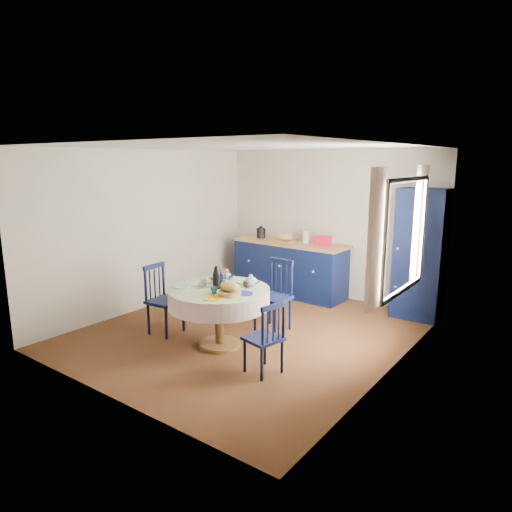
% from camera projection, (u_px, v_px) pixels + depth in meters
% --- Properties ---
extents(floor, '(4.50, 4.50, 0.00)m').
position_uv_depth(floor, '(249.00, 332.00, 6.34)').
color(floor, black).
rests_on(floor, ground).
extents(ceiling, '(4.50, 4.50, 0.00)m').
position_uv_depth(ceiling, '(248.00, 147.00, 5.82)').
color(ceiling, white).
rests_on(ceiling, wall_back).
extents(wall_back, '(4.00, 0.02, 2.50)m').
position_uv_depth(wall_back, '(328.00, 224.00, 7.85)').
color(wall_back, beige).
rests_on(wall_back, floor).
extents(wall_left, '(0.02, 4.50, 2.50)m').
position_uv_depth(wall_left, '(149.00, 230.00, 7.24)').
color(wall_left, beige).
rests_on(wall_left, floor).
extents(wall_right, '(0.02, 4.50, 2.50)m').
position_uv_depth(wall_right, '(396.00, 263.00, 4.91)').
color(wall_right, beige).
rests_on(wall_right, floor).
extents(window, '(0.10, 1.74, 1.45)m').
position_uv_depth(window, '(403.00, 234.00, 5.12)').
color(window, white).
rests_on(window, wall_right).
extents(kitchen_counter, '(2.12, 0.71, 1.18)m').
position_uv_depth(kitchen_counter, '(289.00, 267.00, 8.05)').
color(kitchen_counter, black).
rests_on(kitchen_counter, floor).
extents(pantry_cabinet, '(0.70, 0.52, 1.94)m').
position_uv_depth(pantry_cabinet, '(420.00, 254.00, 6.74)').
color(pantry_cabinet, black).
rests_on(pantry_cabinet, floor).
extents(dining_table, '(1.27, 1.27, 1.05)m').
position_uv_depth(dining_table, '(220.00, 298.00, 5.70)').
color(dining_table, '#553D18').
rests_on(dining_table, floor).
extents(chair_left, '(0.44, 0.46, 0.95)m').
position_uv_depth(chair_left, '(163.00, 299.00, 6.22)').
color(chair_left, black).
rests_on(chair_left, floor).
extents(chair_far, '(0.47, 0.45, 0.99)m').
position_uv_depth(chair_far, '(275.00, 295.00, 6.34)').
color(chair_far, black).
rests_on(chair_far, floor).
extents(chair_right, '(0.43, 0.44, 0.84)m').
position_uv_depth(chair_right, '(266.00, 338.00, 5.01)').
color(chair_right, black).
rests_on(chair_right, floor).
extents(mug_a, '(0.12, 0.12, 0.09)m').
position_uv_depth(mug_a, '(203.00, 283.00, 5.78)').
color(mug_a, silver).
rests_on(mug_a, dining_table).
extents(mug_b, '(0.09, 0.09, 0.08)m').
position_uv_depth(mug_b, '(214.00, 290.00, 5.46)').
color(mug_b, '#245B65').
rests_on(mug_b, dining_table).
extents(mug_c, '(0.11, 0.11, 0.09)m').
position_uv_depth(mug_c, '(247.00, 284.00, 5.71)').
color(mug_c, black).
rests_on(mug_c, dining_table).
extents(mug_d, '(0.10, 0.10, 0.09)m').
position_uv_depth(mug_d, '(227.00, 277.00, 6.08)').
color(mug_d, silver).
rests_on(mug_d, dining_table).
extents(cobalt_bowl, '(0.27, 0.27, 0.07)m').
position_uv_depth(cobalt_bowl, '(221.00, 279.00, 5.99)').
color(cobalt_bowl, navy).
rests_on(cobalt_bowl, dining_table).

